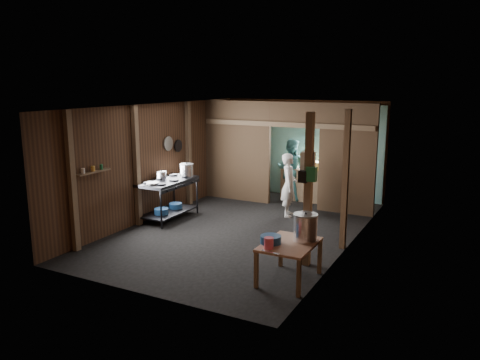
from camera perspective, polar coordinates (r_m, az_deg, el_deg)
The scene contains 42 objects.
floor at distance 10.10m, azimuth 0.53°, elevation -5.91°, with size 4.50×7.00×0.00m, color black.
ceiling at distance 9.63m, azimuth 0.55°, elevation 8.98°, with size 4.50×7.00×0.00m, color #312E2C.
wall_back at distance 12.97m, azimuth 7.57°, elevation 3.85°, with size 4.50×0.00×2.60m, color #492C1A.
wall_front at distance 6.92m, azimuth -12.71°, elevation -3.36°, with size 4.50×0.00×2.60m, color #492C1A.
wall_left at distance 10.97m, azimuth -10.00°, elevation 2.33°, with size 0.00×7.00×2.60m, color #492C1A.
wall_right at distance 9.01m, azimuth 13.40°, elevation 0.12°, with size 0.00×7.00×2.60m, color #492C1A.
partition_left at distance 12.31m, azimuth -0.33°, elevation 3.53°, with size 1.85×0.10×2.60m, color #4F3C26.
partition_right at distance 11.28m, azimuth 12.84°, elevation 2.46°, with size 1.35×0.10×2.60m, color #4F3C26.
partition_header at distance 11.56m, azimuth 6.66°, elevation 7.90°, with size 1.30×0.10×0.60m, color #4F3C26.
turquoise_panel at distance 12.92m, azimuth 7.48°, elevation 3.60°, with size 4.40×0.06×2.50m, color #72A7A9.
back_counter at distance 12.51m, azimuth 7.89°, elevation -0.52°, with size 1.20×0.50×0.85m, color brown.
wall_clock at distance 12.72m, azimuth 8.56°, elevation 6.39°, with size 0.20×0.20×0.03m, color silver.
post_left_a at distance 9.03m, azimuth -19.67°, elevation -0.23°, with size 0.10×0.12×2.60m, color brown.
post_left_b at distance 10.32m, azimuth -12.38°, elevation 1.63°, with size 0.10×0.12×2.60m, color brown.
post_left_c at distance 11.90m, azimuth -6.23°, elevation 3.17°, with size 0.10×0.12×2.60m, color brown.
post_right at distance 8.84m, azimuth 12.64°, elevation -0.07°, with size 0.10×0.12×2.60m, color brown.
post_free at distance 7.90m, azimuth 8.26°, elevation -1.31°, with size 0.12×0.12×2.60m, color brown.
cross_beam at distance 11.63m, azimuth 5.38°, elevation 6.71°, with size 4.40×0.12×0.12m, color brown.
pan_lid_big at distance 11.22m, azimuth -8.67°, elevation 4.38°, with size 0.34×0.34×0.03m, color slate.
pan_lid_small at distance 11.55m, azimuth -7.48°, elevation 4.13°, with size 0.30×0.30×0.03m, color black.
wall_shelf at distance 9.33m, azimuth -17.35°, elevation 0.92°, with size 0.14×0.80×0.03m, color brown.
jar_white at distance 9.15m, azimuth -18.47°, elevation 1.06°, with size 0.07×0.07×0.10m, color silver.
jar_yellow at distance 9.32m, azimuth -17.38°, elevation 1.32°, with size 0.08×0.08×0.10m, color gold.
jar_green at distance 9.48m, azimuth -16.45°, elevation 1.54°, with size 0.06×0.06×0.10m, color #1C6C3B.
bag_white at distance 7.90m, azimuth 8.21°, elevation 2.24°, with size 0.22×0.15×0.32m, color silver.
bag_green at distance 7.76m, azimuth 8.66°, elevation 0.71°, with size 0.16×0.12×0.24m, color #1C6C3B.
bag_black at distance 7.80m, azimuth 7.63°, elevation 0.42°, with size 0.14×0.10×0.20m, color black.
gas_range at distance 10.83m, azimuth -8.70°, elevation -2.34°, with size 0.79×1.54×0.91m, color black, non-canonical shape.
prep_table at distance 7.53m, azimuth 5.97°, elevation -9.83°, with size 0.76×1.04×0.62m, color tan, non-canonical shape.
stove_pot_large at distance 11.03m, azimuth -6.45°, elevation 1.15°, with size 0.32×0.32×0.32m, color silver, non-canonical shape.
stove_pot_med at distance 10.82m, azimuth -9.47°, elevation 0.53°, with size 0.23×0.23×0.20m, color silver, non-canonical shape.
frying_pan at distance 10.30m, azimuth -10.53°, elevation -0.41°, with size 0.28×0.50×0.07m, color slate, non-canonical shape.
blue_tub_front at distance 10.67m, azimuth -9.50°, elevation -3.75°, with size 0.31×0.31×0.13m, color navy.
blue_tub_back at distance 11.10m, azimuth -7.79°, elevation -3.11°, with size 0.30×0.30×0.12m, color navy.
stock_pot at distance 7.51m, azimuth 7.92°, elevation -5.76°, with size 0.39×0.39×0.46m, color silver, non-canonical shape.
wash_basin at distance 7.38m, azimuth 3.74°, elevation -7.19°, with size 0.33×0.33×0.12m, color navy.
pink_bucket at distance 7.14m, azimuth 3.51°, elevation -7.63°, with size 0.14×0.14×0.17m, color #F0516B.
knife at distance 7.01m, azimuth 3.72°, elevation -8.73°, with size 0.30×0.04×0.01m, color silver.
yellow_tub at distance 12.30m, azimuth 9.52°, elevation 1.71°, with size 0.37×0.37×0.20m, color gold.
red_cup at distance 12.54m, azimuth 6.36°, elevation 1.85°, with size 0.12×0.12×0.14m, color #CC5932.
cook at distance 10.94m, azimuth 5.93°, elevation -0.60°, with size 0.54×0.35×1.47m, color white.
worker_back at distance 12.50m, azimuth 6.15°, elevation 1.29°, with size 0.78×0.61×1.61m, color teal.
Camera 1 is at (4.35, -8.58, 3.08)m, focal length 35.26 mm.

